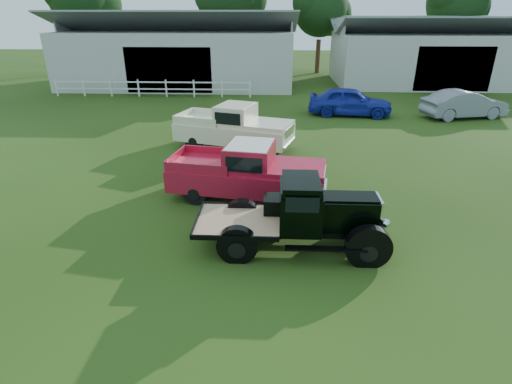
# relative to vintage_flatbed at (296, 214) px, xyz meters

# --- Properties ---
(ground) EXTENTS (120.00, 120.00, 0.00)m
(ground) POSITION_rel_vintage_flatbed_xyz_m (-1.24, -0.15, -0.94)
(ground) COLOR #1E330B
(shed_left) EXTENTS (18.80, 10.20, 5.60)m
(shed_left) POSITION_rel_vintage_flatbed_xyz_m (-8.24, 25.85, 1.86)
(shed_left) COLOR #A0A196
(shed_left) RESTS_ON ground
(shed_right) EXTENTS (16.80, 9.20, 5.20)m
(shed_right) POSITION_rel_vintage_flatbed_xyz_m (12.76, 26.85, 1.66)
(shed_right) COLOR #A0A196
(shed_right) RESTS_ON ground
(fence_rail) EXTENTS (14.20, 0.16, 1.20)m
(fence_rail) POSITION_rel_vintage_flatbed_xyz_m (-9.24, 19.85, -0.34)
(fence_rail) COLOR white
(fence_rail) RESTS_ON ground
(tree_a) EXTENTS (6.30, 6.30, 10.50)m
(tree_a) POSITION_rel_vintage_flatbed_xyz_m (-19.24, 32.85, 4.31)
(tree_a) COLOR black
(tree_a) RESTS_ON ground
(tree_b) EXTENTS (6.90, 6.90, 11.50)m
(tree_b) POSITION_rel_vintage_flatbed_xyz_m (-5.24, 33.85, 4.81)
(tree_b) COLOR black
(tree_b) RESTS_ON ground
(tree_c) EXTENTS (5.40, 5.40, 9.00)m
(tree_c) POSITION_rel_vintage_flatbed_xyz_m (3.76, 32.85, 3.56)
(tree_c) COLOR black
(tree_c) RESTS_ON ground
(tree_d) EXTENTS (6.00, 6.00, 10.00)m
(tree_d) POSITION_rel_vintage_flatbed_xyz_m (16.76, 33.85, 4.06)
(tree_d) COLOR black
(tree_d) RESTS_ON ground
(vintage_flatbed) EXTENTS (4.74, 1.91, 1.87)m
(vintage_flatbed) POSITION_rel_vintage_flatbed_xyz_m (0.00, 0.00, 0.00)
(vintage_flatbed) COLOR black
(vintage_flatbed) RESTS_ON ground
(red_pickup) EXTENTS (5.31, 2.74, 1.85)m
(red_pickup) POSITION_rel_vintage_flatbed_xyz_m (-1.40, 2.95, -0.01)
(red_pickup) COLOR #B6162F
(red_pickup) RESTS_ON ground
(white_pickup) EXTENTS (5.59, 3.50, 1.92)m
(white_pickup) POSITION_rel_vintage_flatbed_xyz_m (-2.30, 8.09, 0.02)
(white_pickup) COLOR beige
(white_pickup) RESTS_ON ground
(misc_car_blue) EXTENTS (4.96, 2.51, 1.62)m
(misc_car_blue) POSITION_rel_vintage_flatbed_xyz_m (3.87, 14.68, -0.13)
(misc_car_blue) COLOR #1A26A1
(misc_car_blue) RESTS_ON ground
(misc_car_grey) EXTENTS (4.94, 2.69, 1.54)m
(misc_car_grey) POSITION_rel_vintage_flatbed_xyz_m (10.25, 14.30, -0.16)
(misc_car_grey) COLOR gray
(misc_car_grey) RESTS_ON ground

